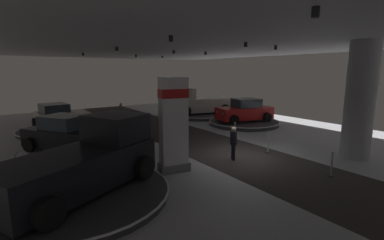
{
  "coord_description": "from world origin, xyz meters",
  "views": [
    {
      "loc": [
        -9.39,
        -9.31,
        4.16
      ],
      "look_at": [
        -0.69,
        3.2,
        1.4
      ],
      "focal_mm": 25.73,
      "sensor_mm": 36.0,
      "label": 1
    }
  ],
  "objects_px": {
    "display_car_far_left": "(55,118)",
    "pickup_truck_far_right": "(198,103)",
    "visitor_walking_near": "(233,141)",
    "column_right": "(360,101)",
    "display_car_mid_right": "(245,111)",
    "display_platform_far_right": "(201,114)",
    "visitor_walking_far": "(121,112)",
    "display_platform_mid_left": "(69,152)",
    "display_platform_far_left": "(57,130)",
    "brand_sign_pylon": "(174,124)",
    "display_platform_near_left": "(81,194)",
    "display_car_mid_left": "(67,134)",
    "pickup_truck_near_left": "(87,161)",
    "display_platform_mid_right": "(244,122)"
  },
  "relations": [
    {
      "from": "display_car_mid_left",
      "to": "pickup_truck_far_right",
      "type": "distance_m",
      "value": 13.49
    },
    {
      "from": "column_right",
      "to": "display_car_mid_right",
      "type": "relative_size",
      "value": 1.22
    },
    {
      "from": "pickup_truck_near_left",
      "to": "pickup_truck_far_right",
      "type": "distance_m",
      "value": 16.72
    },
    {
      "from": "display_car_far_left",
      "to": "pickup_truck_far_right",
      "type": "distance_m",
      "value": 11.85
    },
    {
      "from": "display_platform_mid_right",
      "to": "pickup_truck_near_left",
      "type": "bearing_deg",
      "value": -156.39
    },
    {
      "from": "column_right",
      "to": "display_car_mid_right",
      "type": "distance_m",
      "value": 9.12
    },
    {
      "from": "brand_sign_pylon",
      "to": "column_right",
      "type": "bearing_deg",
      "value": -22.66
    },
    {
      "from": "display_car_mid_left",
      "to": "display_car_far_left",
      "type": "height_order",
      "value": "display_car_mid_left"
    },
    {
      "from": "display_platform_mid_right",
      "to": "display_platform_near_left",
      "type": "bearing_deg",
      "value": -156.34
    },
    {
      "from": "display_car_mid_left",
      "to": "pickup_truck_near_left",
      "type": "relative_size",
      "value": 0.79
    },
    {
      "from": "display_car_mid_left",
      "to": "display_platform_near_left",
      "type": "xyz_separation_m",
      "value": [
        -0.66,
        -5.43,
        -0.88
      ]
    },
    {
      "from": "column_right",
      "to": "display_platform_mid_right",
      "type": "height_order",
      "value": "column_right"
    },
    {
      "from": "brand_sign_pylon",
      "to": "display_platform_far_left",
      "type": "bearing_deg",
      "value": 104.56
    },
    {
      "from": "column_right",
      "to": "pickup_truck_far_right",
      "type": "xyz_separation_m",
      "value": [
        0.89,
        14.1,
        -1.52
      ]
    },
    {
      "from": "display_platform_mid_left",
      "to": "display_platform_far_left",
      "type": "height_order",
      "value": "display_platform_mid_left"
    },
    {
      "from": "display_platform_mid_right",
      "to": "display_car_far_left",
      "type": "distance_m",
      "value": 13.54
    },
    {
      "from": "display_platform_far_right",
      "to": "visitor_walking_far",
      "type": "xyz_separation_m",
      "value": [
        -7.3,
        0.91,
        0.74
      ]
    },
    {
      "from": "column_right",
      "to": "display_car_mid_left",
      "type": "relative_size",
      "value": 1.23
    },
    {
      "from": "column_right",
      "to": "display_car_mid_right",
      "type": "xyz_separation_m",
      "value": [
        1.49,
        8.84,
        -1.67
      ]
    },
    {
      "from": "column_right",
      "to": "visitor_walking_near",
      "type": "xyz_separation_m",
      "value": [
        -5.12,
        3.06,
        -1.84
      ]
    },
    {
      "from": "display_car_far_left",
      "to": "display_platform_near_left",
      "type": "relative_size",
      "value": 0.75
    },
    {
      "from": "display_platform_near_left",
      "to": "display_platform_far_left",
      "type": "bearing_deg",
      "value": 84.7
    },
    {
      "from": "display_car_mid_left",
      "to": "pickup_truck_near_left",
      "type": "bearing_deg",
      "value": -94.02
    },
    {
      "from": "display_car_mid_left",
      "to": "pickup_truck_near_left",
      "type": "xyz_separation_m",
      "value": [
        -0.37,
        -5.29,
        0.17
      ]
    },
    {
      "from": "display_platform_near_left",
      "to": "pickup_truck_far_right",
      "type": "distance_m",
      "value": 17.06
    },
    {
      "from": "visitor_walking_near",
      "to": "display_car_far_left",
      "type": "bearing_deg",
      "value": 117.64
    },
    {
      "from": "brand_sign_pylon",
      "to": "visitor_walking_far",
      "type": "bearing_deg",
      "value": 79.87
    },
    {
      "from": "display_platform_mid_right",
      "to": "display_platform_far_right",
      "type": "distance_m",
      "value": 5.17
    },
    {
      "from": "display_car_far_left",
      "to": "display_platform_near_left",
      "type": "distance_m",
      "value": 11.32
    },
    {
      "from": "display_platform_far_left",
      "to": "pickup_truck_far_right",
      "type": "xyz_separation_m",
      "value": [
        11.84,
        -0.07,
        1.1
      ]
    },
    {
      "from": "column_right",
      "to": "display_platform_far_left",
      "type": "relative_size",
      "value": 1.13
    },
    {
      "from": "display_car_mid_right",
      "to": "display_platform_mid_left",
      "type": "xyz_separation_m",
      "value": [
        -12.8,
        -0.48,
        -0.93
      ]
    },
    {
      "from": "display_car_mid_left",
      "to": "display_platform_far_right",
      "type": "height_order",
      "value": "display_car_mid_left"
    },
    {
      "from": "display_car_mid_left",
      "to": "display_platform_far_right",
      "type": "distance_m",
      "value": 13.76
    },
    {
      "from": "display_platform_far_left",
      "to": "pickup_truck_near_left",
      "type": "xyz_separation_m",
      "value": [
        -0.75,
        -11.07,
        1.07
      ]
    },
    {
      "from": "display_car_far_left",
      "to": "pickup_truck_near_left",
      "type": "distance_m",
      "value": 11.12
    },
    {
      "from": "visitor_walking_near",
      "to": "column_right",
      "type": "bearing_deg",
      "value": -30.86
    },
    {
      "from": "display_platform_far_left",
      "to": "brand_sign_pylon",
      "type": "bearing_deg",
      "value": -75.44
    },
    {
      "from": "display_car_mid_right",
      "to": "visitor_walking_near",
      "type": "bearing_deg",
      "value": -138.81
    },
    {
      "from": "visitor_walking_far",
      "to": "pickup_truck_near_left",
      "type": "bearing_deg",
      "value": -115.36
    },
    {
      "from": "display_platform_far_left",
      "to": "visitor_walking_far",
      "type": "bearing_deg",
      "value": 8.86
    },
    {
      "from": "pickup_truck_far_right",
      "to": "display_platform_near_left",
      "type": "bearing_deg",
      "value": -139.14
    },
    {
      "from": "display_platform_mid_left",
      "to": "display_platform_far_right",
      "type": "distance_m",
      "value": 13.73
    },
    {
      "from": "display_platform_far_left",
      "to": "visitor_walking_far",
      "type": "xyz_separation_m",
      "value": [
        4.85,
        0.76,
        0.77
      ]
    },
    {
      "from": "visitor_walking_far",
      "to": "display_car_mid_left",
      "type": "bearing_deg",
      "value": -128.68
    },
    {
      "from": "brand_sign_pylon",
      "to": "visitor_walking_far",
      "type": "distance_m",
      "value": 11.75
    },
    {
      "from": "display_car_mid_right",
      "to": "pickup_truck_near_left",
      "type": "height_order",
      "value": "pickup_truck_near_left"
    },
    {
      "from": "display_platform_near_left",
      "to": "brand_sign_pylon",
      "type": "bearing_deg",
      "value": 6.65
    },
    {
      "from": "brand_sign_pylon",
      "to": "pickup_truck_far_right",
      "type": "relative_size",
      "value": 0.69
    },
    {
      "from": "display_platform_mid_right",
      "to": "pickup_truck_far_right",
      "type": "height_order",
      "value": "pickup_truck_far_right"
    }
  ]
}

